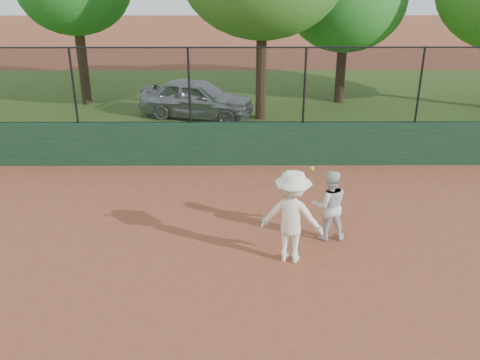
{
  "coord_description": "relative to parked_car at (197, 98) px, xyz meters",
  "views": [
    {
      "loc": [
        0.75,
        -7.66,
        5.55
      ],
      "look_at": [
        0.8,
        2.2,
        1.2
      ],
      "focal_mm": 40.0,
      "sensor_mm": 36.0,
      "label": 1
    }
  ],
  "objects": [
    {
      "name": "ground",
      "position": [
        0.66,
        -10.45,
        -0.67
      ],
      "size": [
        80.0,
        80.0,
        0.0
      ],
      "primitive_type": "plane",
      "color": "brown",
      "rests_on": "ground"
    },
    {
      "name": "back_wall",
      "position": [
        0.66,
        -4.45,
        -0.07
      ],
      "size": [
        26.0,
        0.2,
        1.2
      ],
      "primitive_type": "cube",
      "color": "#193821",
      "rests_on": "ground"
    },
    {
      "name": "grass_strip",
      "position": [
        0.66,
        1.55,
        -0.67
      ],
      "size": [
        36.0,
        12.0,
        0.01
      ],
      "primitive_type": "cube",
      "color": "#365A1C",
      "rests_on": "ground"
    },
    {
      "name": "parked_car",
      "position": [
        0.0,
        0.0,
        0.0
      ],
      "size": [
        4.22,
        2.58,
        1.34
      ],
      "primitive_type": "imported",
      "rotation": [
        0.0,
        0.0,
        1.3
      ],
      "color": "#A6AAAF",
      "rests_on": "ground"
    },
    {
      "name": "player_second",
      "position": [
        3.25,
        -8.49,
        0.07
      ],
      "size": [
        0.76,
        0.62,
        1.49
      ],
      "primitive_type": "imported",
      "rotation": [
        0.0,
        0.0,
        3.21
      ],
      "color": "silver",
      "rests_on": "ground"
    },
    {
      "name": "player_main",
      "position": [
        2.42,
        -9.31,
        0.25
      ],
      "size": [
        1.33,
        0.98,
        2.07
      ],
      "color": "white",
      "rests_on": "ground"
    },
    {
      "name": "fence_assembly",
      "position": [
        0.63,
        -4.45,
        1.56
      ],
      "size": [
        26.0,
        0.06,
        2.0
      ],
      "color": "black",
      "rests_on": "back_wall"
    }
  ]
}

